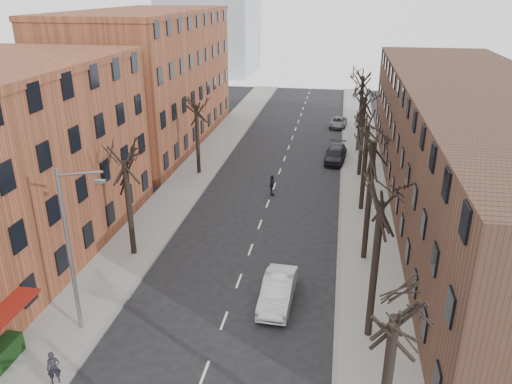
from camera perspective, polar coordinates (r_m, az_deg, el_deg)
The scene contains 18 objects.
sidewalk_left at distance 49.49m, azimuth -6.65°, elevation 2.58°, with size 4.00×90.00×0.15m, color gray.
sidewalk_right at distance 47.69m, azimuth 12.16°, elevation 1.45°, with size 4.00×90.00×0.15m, color gray.
building_left_far at distance 58.58m, azimuth -12.20°, elevation 12.34°, with size 12.00×28.00×14.00m, color brown.
building_right at distance 42.64m, azimuth 23.70°, elevation 4.55°, with size 12.00×50.00×10.00m, color #492F22.
tree_right_b at distance 27.39m, azimuth 12.63°, elevation -15.76°, with size 5.20×5.20×10.80m, color black, non-canonical shape.
tree_right_c at distance 34.06m, azimuth 12.16°, elevation -7.50°, with size 5.20×5.20×11.60m, color black, non-canonical shape.
tree_right_d at distance 41.21m, azimuth 11.86°, elevation -2.02°, with size 5.20×5.20×10.00m, color black, non-canonical shape.
tree_right_e at distance 48.63m, azimuth 11.65°, elevation 1.81°, with size 5.20×5.20×10.80m, color black, non-canonical shape.
tree_right_f at distance 56.21m, azimuth 11.50°, elevation 4.62°, with size 5.20×5.20×11.60m, color black, non-canonical shape.
tree_left_a at distance 34.81m, azimuth -13.74°, elevation -6.96°, with size 5.20×5.20×9.50m, color black, non-canonical shape.
tree_left_b at distance 48.50m, azimuth -6.52°, elevation 2.08°, with size 5.20×5.20×9.50m, color black, non-canonical shape.
streetlight at distance 26.02m, azimuth -20.33°, elevation -5.76°, with size 2.45×0.22×9.03m.
silver_sedan at distance 28.72m, azimuth 2.51°, elevation -11.22°, with size 1.68×4.81×1.58m, color #BABDC1.
parked_car_near at distance 51.76m, azimuth 9.07°, elevation 4.17°, with size 1.85×4.61×1.57m, color black.
parked_car_mid at distance 52.85m, azimuth 9.12°, elevation 4.48°, with size 2.03×4.99×1.45m, color black.
parked_car_far at distance 65.62m, azimuth 9.37°, elevation 7.86°, with size 2.02×4.38×1.22m, color #585960.
pedestrian_a at distance 25.22m, azimuth -22.12°, elevation -18.13°, with size 0.59×0.39×1.61m, color black.
pedestrian_crossing at distance 42.87m, azimuth 1.83°, elevation 0.77°, with size 1.08×0.45×1.84m, color black.
Camera 1 is at (5.46, -9.64, 16.64)m, focal length 35.00 mm.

